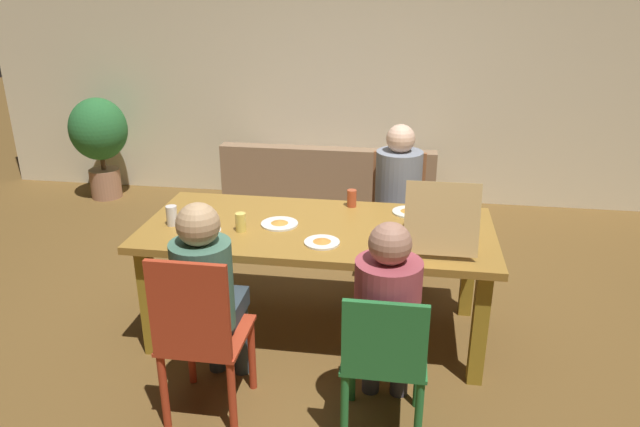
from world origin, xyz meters
name	(u,v)px	position (x,y,z in m)	size (l,w,h in m)	color
ground_plane	(318,331)	(0.00, 0.00, 0.00)	(20.00, 20.00, 0.00)	brown
back_wall	(360,70)	(0.00, 2.76, 1.36)	(7.99, 0.12, 2.72)	beige
dining_table	(318,239)	(0.00, 0.00, 0.67)	(2.19, 0.98, 0.77)	olive
chair_0	(397,208)	(0.48, 0.97, 0.55)	(0.43, 0.38, 0.98)	#9C5D38
person_0	(398,193)	(0.48, 0.82, 0.73)	(0.35, 0.54, 1.23)	#343044
chair_1	(200,334)	(-0.46, -0.94, 0.53)	(0.42, 0.44, 0.99)	#B1371E
person_1	(208,288)	(-0.46, -0.77, 0.71)	(0.31, 0.54, 1.20)	#303D45
chair_2	(384,358)	(0.48, -0.94, 0.48)	(0.42, 0.44, 0.86)	#257034
person_2	(387,307)	(0.48, -0.80, 0.69)	(0.33, 0.50, 1.16)	#3D3944
pizza_box_0	(438,233)	(0.74, -0.13, 0.82)	(0.41, 0.50, 0.42)	tan
plate_0	(322,242)	(0.07, -0.25, 0.77)	(0.21, 0.21, 0.03)	white
plate_1	(408,212)	(0.56, 0.32, 0.77)	(0.21, 0.21, 0.03)	white
plate_2	(280,223)	(-0.24, -0.01, 0.77)	(0.23, 0.23, 0.03)	white
plate_3	(204,230)	(-0.68, -0.19, 0.77)	(0.21, 0.21, 0.03)	white
drinking_glass_0	(241,222)	(-0.45, -0.15, 0.82)	(0.06, 0.06, 0.12)	#E8CE5A
drinking_glass_1	(352,198)	(0.18, 0.38, 0.82)	(0.06, 0.06, 0.12)	#BA4828
drinking_glass_2	(172,216)	(-0.91, -0.12, 0.83)	(0.07, 0.07, 0.13)	silver
couch	(331,191)	(-0.19, 2.07, 0.27)	(1.98, 0.87, 0.79)	#917052
potted_plant	(99,136)	(-2.69, 2.29, 0.68)	(0.60, 0.60, 1.08)	#A9775B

